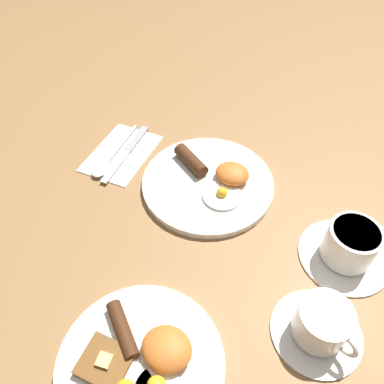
# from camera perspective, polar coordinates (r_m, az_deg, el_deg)

# --- Properties ---
(ground_plane) EXTENTS (3.00, 3.00, 0.00)m
(ground_plane) POSITION_cam_1_polar(r_m,az_deg,el_deg) (0.80, 2.39, 0.97)
(ground_plane) COLOR olive
(breakfast_plate_near) EXTENTS (0.28, 0.28, 0.05)m
(breakfast_plate_near) POSITION_cam_1_polar(r_m,az_deg,el_deg) (0.79, 2.71, 1.62)
(breakfast_plate_near) COLOR white
(breakfast_plate_near) RESTS_ON ground_plane
(breakfast_plate_far) EXTENTS (0.25, 0.25, 0.05)m
(breakfast_plate_far) POSITION_cam_1_polar(r_m,az_deg,el_deg) (0.60, -7.70, -24.40)
(breakfast_plate_far) COLOR white
(breakfast_plate_far) RESTS_ON ground_plane
(teacup_near) EXTENTS (0.16, 0.16, 0.08)m
(teacup_near) POSITION_cam_1_polar(r_m,az_deg,el_deg) (0.72, 22.86, -7.63)
(teacup_near) COLOR white
(teacup_near) RESTS_ON ground_plane
(teacup_far) EXTENTS (0.14, 0.14, 0.07)m
(teacup_far) POSITION_cam_1_polar(r_m,az_deg,el_deg) (0.63, 19.09, -18.66)
(teacup_far) COLOR white
(teacup_far) RESTS_ON ground_plane
(napkin) EXTENTS (0.13, 0.18, 0.01)m
(napkin) POSITION_cam_1_polar(r_m,az_deg,el_deg) (0.88, -10.69, 5.87)
(napkin) COLOR white
(napkin) RESTS_ON ground_plane
(knife) EXTENTS (0.03, 0.20, 0.01)m
(knife) POSITION_cam_1_polar(r_m,az_deg,el_deg) (0.88, -9.70, 6.36)
(knife) COLOR silver
(knife) RESTS_ON napkin
(spoon) EXTENTS (0.04, 0.19, 0.01)m
(spoon) POSITION_cam_1_polar(r_m,az_deg,el_deg) (0.85, -13.03, 4.26)
(spoon) COLOR silver
(spoon) RESTS_ON napkin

